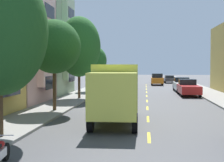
# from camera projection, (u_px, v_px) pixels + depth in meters

# --- Properties ---
(ground_plane) EXTENTS (160.00, 160.00, 0.00)m
(ground_plane) POSITION_uv_depth(u_px,v_px,m) (147.00, 94.00, 37.21)
(ground_plane) COLOR #424244
(sidewalk_left) EXTENTS (3.20, 120.00, 0.14)m
(sidewalk_left) POSITION_uv_depth(u_px,v_px,m) (83.00, 94.00, 35.94)
(sidewalk_left) COLOR gray
(sidewalk_left) RESTS_ON ground_plane
(sidewalk_right) EXTENTS (3.20, 120.00, 0.14)m
(sidewalk_right) POSITION_uv_depth(u_px,v_px,m) (213.00, 95.00, 34.49)
(sidewalk_right) COLOR gray
(sidewalk_right) RESTS_ON ground_plane
(lane_centerline_dashes) EXTENTS (0.14, 47.20, 0.01)m
(lane_centerline_dashes) POSITION_uv_depth(u_px,v_px,m) (147.00, 98.00, 31.74)
(lane_centerline_dashes) COLOR yellow
(lane_centerline_dashes) RESTS_ON ground_plane
(townhouse_fourth_sage) EXTENTS (13.05, 7.75, 11.75)m
(townhouse_fourth_sage) POSITION_uv_depth(u_px,v_px,m) (12.00, 43.00, 35.58)
(townhouse_fourth_sage) COLOR #99AD8E
(townhouse_fourth_sage) RESTS_ON ground_plane
(street_tree_second) EXTENTS (3.66, 3.66, 6.23)m
(street_tree_second) POSITION_uv_depth(u_px,v_px,m) (54.00, 47.00, 22.06)
(street_tree_second) COLOR #47331E
(street_tree_second) RESTS_ON sidewalk_left
(street_tree_third) EXTENTS (4.08, 4.08, 7.71)m
(street_tree_third) POSITION_uv_depth(u_px,v_px,m) (79.00, 47.00, 30.35)
(street_tree_third) COLOR #47331E
(street_tree_third) RESTS_ON sidewalk_left
(street_tree_farthest) EXTENTS (3.24, 3.24, 5.46)m
(street_tree_farthest) POSITION_uv_depth(u_px,v_px,m) (93.00, 60.00, 38.73)
(street_tree_farthest) COLOR #47331E
(street_tree_farthest) RESTS_ON sidewalk_left
(delivery_box_truck) EXTENTS (2.59, 7.22, 3.26)m
(delivery_box_truck) POSITION_uv_depth(u_px,v_px,m) (116.00, 89.00, 18.16)
(delivery_box_truck) COLOR #D8D84C
(delivery_box_truck) RESTS_ON ground_plane
(parked_pickup_red) EXTENTS (2.02, 5.31, 1.73)m
(parked_pickup_red) POSITION_uv_depth(u_px,v_px,m) (188.00, 88.00, 34.43)
(parked_pickup_red) COLOR #AD1E1E
(parked_pickup_red) RESTS_ON ground_plane
(parked_sedan_champagne) EXTENTS (1.91, 4.54, 1.43)m
(parked_sedan_champagne) POSITION_uv_depth(u_px,v_px,m) (110.00, 86.00, 39.08)
(parked_sedan_champagne) COLOR tan
(parked_sedan_champagne) RESTS_ON ground_plane
(parked_sedan_burgundy) EXTENTS (1.91, 4.54, 1.43)m
(parked_sedan_burgundy) POSITION_uv_depth(u_px,v_px,m) (117.00, 82.00, 47.52)
(parked_sedan_burgundy) COLOR maroon
(parked_sedan_burgundy) RESTS_ON ground_plane
(parked_pickup_white) EXTENTS (2.03, 5.31, 1.73)m
(parked_pickup_white) POSITION_uv_depth(u_px,v_px,m) (182.00, 85.00, 40.19)
(parked_pickup_white) COLOR silver
(parked_pickup_white) RESTS_ON ground_plane
(parked_sedan_charcoal) EXTENTS (1.86, 4.52, 1.43)m
(parked_sedan_charcoal) POSITION_uv_depth(u_px,v_px,m) (169.00, 79.00, 60.25)
(parked_sedan_charcoal) COLOR #333338
(parked_sedan_charcoal) RESTS_ON ground_plane
(moving_orange_sedan) EXTENTS (1.95, 4.80, 1.93)m
(moving_orange_sedan) POSITION_uv_depth(u_px,v_px,m) (157.00, 79.00, 53.80)
(moving_orange_sedan) COLOR orange
(moving_orange_sedan) RESTS_ON ground_plane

